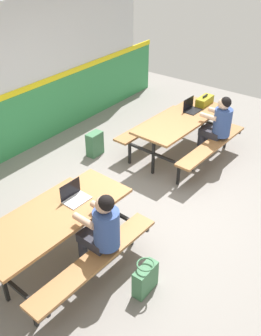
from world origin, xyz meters
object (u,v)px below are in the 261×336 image
(picnic_table_left, at_px, (56,226))
(tote_bag_bright, at_px, (145,278))
(student_further, at_px, (218,123))
(picnic_table_right, at_px, (181,127))
(student_nearer, at_px, (102,229))
(toolbox_grey, at_px, (205,101))
(laptop_dark, at_px, (191,108))
(backpack_dark, at_px, (94,144))
(laptop_silver, at_px, (74,196))

(picnic_table_left, xyz_separation_m, tote_bag_bright, (0.25, -1.12, -0.38))
(student_further, distance_m, tote_bag_bright, 3.25)
(picnic_table_right, xyz_separation_m, student_nearer, (-2.96, -0.71, 0.13))
(student_nearer, height_order, toolbox_grey, student_nearer)
(picnic_table_left, bearing_deg, toolbox_grey, 1.49)
(laptop_dark, bearing_deg, picnic_table_right, -177.06)
(laptop_dark, relative_size, toolbox_grey, 0.83)
(backpack_dark, bearing_deg, student_further, -57.34)
(picnic_table_right, relative_size, tote_bag_bright, 4.60)
(picnic_table_right, relative_size, student_nearer, 1.64)
(picnic_table_right, xyz_separation_m, backpack_dark, (-0.90, 1.24, -0.36))
(tote_bag_bright, bearing_deg, laptop_dark, 21.51)
(tote_bag_bright, bearing_deg, student_further, 12.45)
(student_further, distance_m, laptop_dark, 0.61)
(laptop_silver, bearing_deg, student_nearer, -107.43)
(toolbox_grey, bearing_deg, picnic_table_left, -178.51)
(laptop_silver, relative_size, backpack_dark, 0.75)
(laptop_dark, relative_size, backpack_dark, 0.75)
(backpack_dark, xyz_separation_m, tote_bag_bright, (-1.97, -2.50, -0.02))
(student_further, relative_size, laptop_silver, 3.65)
(picnic_table_right, bearing_deg, backpack_dark, 126.14)
(picnic_table_left, bearing_deg, tote_bag_bright, -77.20)
(student_further, distance_m, laptop_silver, 3.07)
(picnic_table_right, distance_m, laptop_dark, 0.43)
(laptop_dark, height_order, toolbox_grey, laptop_dark)
(student_nearer, distance_m, toolbox_grey, 3.79)
(laptop_silver, height_order, laptop_dark, same)
(laptop_dark, bearing_deg, picnic_table_left, -177.41)
(laptop_dark, bearing_deg, student_further, -101.17)
(student_nearer, distance_m, backpack_dark, 2.87)
(student_further, relative_size, laptop_dark, 3.65)
(laptop_dark, xyz_separation_m, tote_bag_bright, (-3.25, -1.28, -0.59))
(tote_bag_bright, bearing_deg, student_nearer, 98.48)
(student_nearer, relative_size, laptop_silver, 3.65)
(student_nearer, height_order, laptop_dark, student_nearer)
(laptop_silver, distance_m, toolbox_grey, 3.54)
(picnic_table_left, xyz_separation_m, picnic_table_right, (3.13, 0.14, 0.00))
(picnic_table_left, height_order, tote_bag_bright, picnic_table_left)
(student_nearer, height_order, tote_bag_bright, student_nearer)
(picnic_table_left, height_order, picnic_table_right, same)
(picnic_table_left, bearing_deg, laptop_dark, 2.59)
(backpack_dark, bearing_deg, laptop_silver, -144.04)
(picnic_table_right, distance_m, student_further, 0.64)
(laptop_dark, height_order, tote_bag_bright, laptop_dark)
(laptop_dark, height_order, backpack_dark, laptop_dark)
(picnic_table_left, relative_size, laptop_silver, 5.99)
(backpack_dark, bearing_deg, laptop_dark, -43.71)
(laptop_silver, bearing_deg, picnic_table_left, -176.82)
(laptop_dark, bearing_deg, tote_bag_bright, -158.49)
(picnic_table_right, bearing_deg, tote_bag_bright, -156.33)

